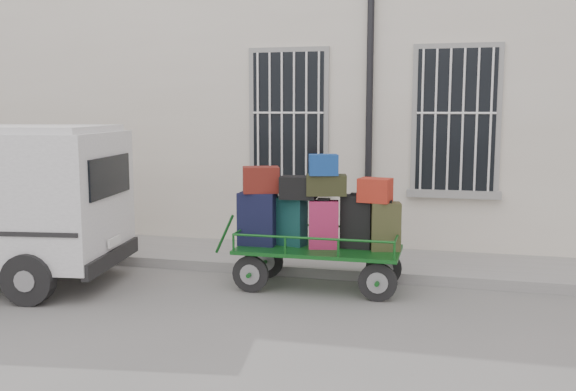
% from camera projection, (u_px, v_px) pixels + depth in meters
% --- Properties ---
extents(ground, '(80.00, 80.00, 0.00)m').
position_uv_depth(ground, '(261.00, 304.00, 8.02)').
color(ground, slate).
rests_on(ground, ground).
extents(building, '(24.00, 5.15, 6.00)m').
position_uv_depth(building, '(339.00, 80.00, 12.90)').
color(building, beige).
rests_on(building, ground).
extents(sidewalk, '(24.00, 1.70, 0.15)m').
position_uv_depth(sidewalk, '(301.00, 259.00, 10.12)').
color(sidewalk, gray).
rests_on(sidewalk, ground).
extents(luggage_cart, '(2.58, 0.99, 1.83)m').
position_uv_depth(luggage_cart, '(315.00, 221.00, 8.62)').
color(luggage_cart, black).
rests_on(luggage_cart, ground).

